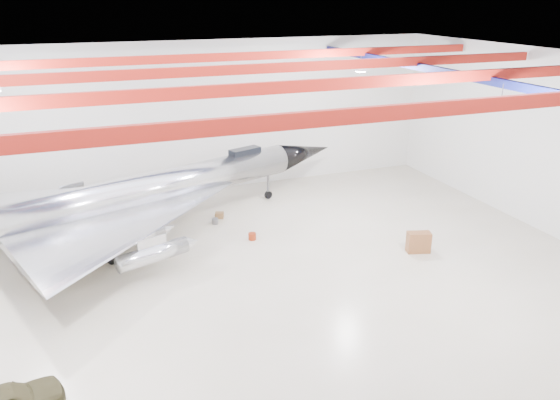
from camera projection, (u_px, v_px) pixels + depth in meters
name	position (u px, v px, depth m)	size (l,w,h in m)	color
floor	(235.00, 285.00, 27.90)	(40.00, 40.00, 0.00)	#B7AD91
wall_back	(173.00, 120.00, 39.09)	(40.00, 40.00, 0.00)	silver
wall_right	(553.00, 145.00, 32.62)	(30.00, 30.00, 0.00)	silver
ceiling	(227.00, 65.00, 24.03)	(40.00, 40.00, 0.00)	#0A0F38
ceiling_structure	(228.00, 81.00, 24.27)	(39.50, 29.50, 1.08)	maroon
jet_aircraft	(152.00, 193.00, 33.39)	(27.27, 20.50, 7.70)	silver
desk	(419.00, 242.00, 31.30)	(1.32, 0.66, 1.21)	brown
crate_ply	(171.00, 250.00, 31.33)	(0.49, 0.39, 0.34)	olive
toolbox_red	(166.00, 218.00, 35.91)	(0.42, 0.34, 0.30)	maroon
parts_bin	(219.00, 215.00, 36.22)	(0.56, 0.45, 0.39)	olive
crate_small	(85.00, 262.00, 29.99)	(0.36, 0.29, 0.25)	#59595B
tool_chest	(252.00, 236.00, 33.02)	(0.47, 0.47, 0.42)	maroon
spares_box	(215.00, 221.00, 35.30)	(0.41, 0.41, 0.37)	#59595B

